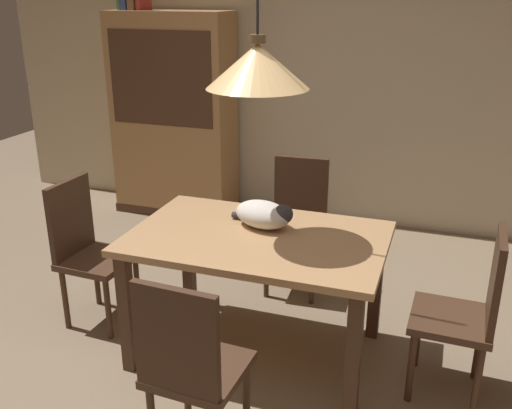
# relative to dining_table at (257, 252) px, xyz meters

# --- Properties ---
(ground) EXTENTS (10.00, 10.00, 0.00)m
(ground) POSITION_rel_dining_table_xyz_m (-0.13, -0.37, -0.65)
(ground) COLOR #847056
(back_wall) EXTENTS (6.40, 0.10, 2.90)m
(back_wall) POSITION_rel_dining_table_xyz_m (-0.13, 2.28, 0.80)
(back_wall) COLOR beige
(back_wall) RESTS_ON ground
(dining_table) EXTENTS (1.40, 0.90, 0.75)m
(dining_table) POSITION_rel_dining_table_xyz_m (0.00, 0.00, 0.00)
(dining_table) COLOR tan
(dining_table) RESTS_ON ground
(chair_left_side) EXTENTS (0.42, 0.42, 0.93)m
(chair_left_side) POSITION_rel_dining_table_xyz_m (-1.13, 0.00, -0.14)
(chair_left_side) COLOR #472D1E
(chair_left_side) RESTS_ON ground
(chair_far_back) EXTENTS (0.42, 0.42, 0.93)m
(chair_far_back) POSITION_rel_dining_table_xyz_m (-0.00, 0.88, -0.14)
(chair_far_back) COLOR #472D1E
(chair_far_back) RESTS_ON ground
(chair_near_front) EXTENTS (0.42, 0.42, 0.93)m
(chair_near_front) POSITION_rel_dining_table_xyz_m (-0.00, -0.88, -0.14)
(chair_near_front) COLOR #472D1E
(chair_near_front) RESTS_ON ground
(chair_right_side) EXTENTS (0.41, 0.41, 0.93)m
(chair_right_side) POSITION_rel_dining_table_xyz_m (1.13, -0.00, -0.14)
(chair_right_side) COLOR #472D1E
(chair_right_side) RESTS_ON ground
(cat_sleeping) EXTENTS (0.40, 0.31, 0.16)m
(cat_sleeping) POSITION_rel_dining_table_xyz_m (-0.00, 0.12, 0.18)
(cat_sleeping) COLOR silver
(cat_sleeping) RESTS_ON dining_table
(pendant_lamp) EXTENTS (0.52, 0.52, 1.30)m
(pendant_lamp) POSITION_rel_dining_table_xyz_m (0.00, 0.00, 1.01)
(pendant_lamp) COLOR #E5B775
(hutch_bookcase) EXTENTS (1.12, 0.45, 1.85)m
(hutch_bookcase) POSITION_rel_dining_table_xyz_m (-1.48, 1.95, 0.24)
(hutch_bookcase) COLOR #A87A4C
(hutch_bookcase) RESTS_ON ground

